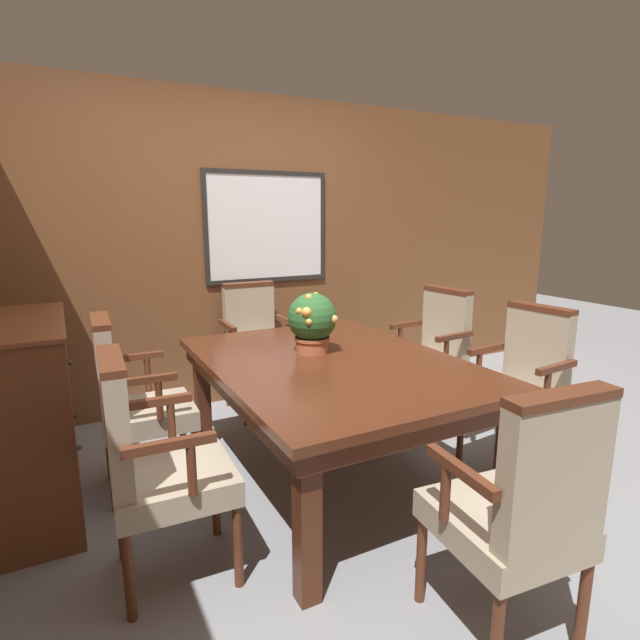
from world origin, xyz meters
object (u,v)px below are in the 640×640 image
Objects in this scene: chair_left_near at (153,460)px; potted_plant at (312,321)px; chair_head_far at (255,342)px; chair_left_far at (132,397)px; sideboard_cabinet at (23,420)px; chair_right_near at (522,383)px; chair_right_far at (433,351)px; dining_table at (332,375)px; chair_head_near at (520,506)px.

potted_plant is (1.02, 0.57, 0.37)m from chair_left_near.
chair_head_far is 1.94m from chair_left_near.
chair_left_far is 0.98× the size of sideboard_cabinet.
chair_left_far is 1.00× the size of chair_head_far.
sideboard_cabinet reaches higher than chair_left_near.
chair_left_far is 2.25m from chair_right_near.
chair_head_far is 0.98× the size of sideboard_cabinet.
potted_plant reaches higher than chair_right_near.
chair_head_far is at bearing -134.68° from chair_right_far.
chair_head_near is (0.02, -1.31, -0.09)m from dining_table.
potted_plant reaches higher than sideboard_cabinet.
chair_left_near is at bearing -179.72° from chair_left_far.
potted_plant is 0.35× the size of sideboard_cabinet.
chair_head_far reaches higher than dining_table.
chair_right_near is at bearing -57.21° from chair_head_far.
sideboard_cabinet is (-0.52, 0.02, -0.04)m from chair_left_far.
chair_left_near is at bearing -122.72° from chair_head_far.
chair_left_far is 2.09m from chair_right_far.
chair_left_near is 2.80× the size of potted_plant.
chair_right_near is (1.07, -1.66, 0.00)m from chair_head_far.
chair_left_far and chair_right_near have the same top height.
chair_right_far is at bearing 10.31° from potted_plant.
chair_left_far and chair_right_far have the same top height.
chair_right_far is 1.00× the size of chair_head_near.
chair_left_near is 1.00× the size of chair_head_near.
chair_head_far is 1.00× the size of chair_right_near.
chair_left_near is at bearing -58.60° from sideboard_cabinet.
chair_right_near is 2.75m from sideboard_cabinet.
chair_head_near is (-1.05, -0.90, 0.00)m from chair_right_near.
chair_left_near is 1.41m from chair_head_near.
chair_right_near is (2.10, -0.82, 0.00)m from chair_left_far.
dining_table is 1.62m from sideboard_cabinet.
potted_plant reaches higher than chair_right_far.
chair_head_near is at bearing -89.29° from dining_table.
chair_head_far is 2.56m from chair_head_near.
potted_plant is at bearing -83.09° from chair_head_near.
chair_head_far is at bearing -84.47° from chair_head_near.
sideboard_cabinet is (-2.62, 0.85, -0.04)m from chair_right_near.
chair_left_near is 0.98× the size of sideboard_cabinet.
chair_head_near is (1.04, -1.72, 0.00)m from chair_left_far.
chair_head_near is at bearing -128.74° from chair_left_near.
dining_table is 1.79× the size of chair_left_near.
potted_plant reaches higher than chair_left_far.
potted_plant is at bearing -123.87° from chair_right_near.
chair_right_far is 1.17m from potted_plant.
chair_head_near is at bearing -89.66° from chair_head_far.
chair_left_far is at bearing 157.86° from dining_table.
chair_right_near and chair_head_near have the same top height.
chair_right_far is at bearing -1.07° from sideboard_cabinet.
sideboard_cabinet is at bearing 164.14° from dining_table.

